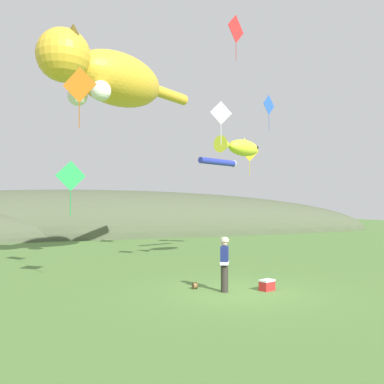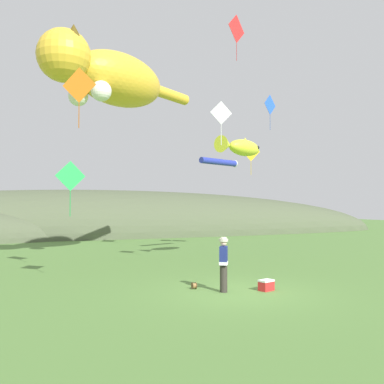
% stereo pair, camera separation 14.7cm
% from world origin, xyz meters
% --- Properties ---
extents(ground_plane, '(120.00, 120.00, 0.00)m').
position_xyz_m(ground_plane, '(0.00, 0.00, 0.00)').
color(ground_plane, '#517A38').
extents(distant_hill_ridge, '(63.86, 12.98, 8.64)m').
position_xyz_m(distant_hill_ridge, '(-1.98, 28.04, 0.00)').
color(distant_hill_ridge, '#4C563D').
rests_on(distant_hill_ridge, ground).
extents(festival_attendant, '(0.44, 0.49, 1.77)m').
position_xyz_m(festival_attendant, '(-0.34, 0.25, 0.95)').
color(festival_attendant, '#332D28').
rests_on(festival_attendant, ground).
extents(kite_spool, '(0.14, 0.22, 0.22)m').
position_xyz_m(kite_spool, '(-1.04, 1.09, 0.11)').
color(kite_spool, olive).
rests_on(kite_spool, ground).
extents(picnic_cooler, '(0.57, 0.48, 0.36)m').
position_xyz_m(picnic_cooler, '(1.08, -0.02, 0.18)').
color(picnic_cooler, red).
rests_on(picnic_cooler, ground).
extents(kite_giant_cat, '(8.79, 6.41, 3.07)m').
position_xyz_m(kite_giant_cat, '(-2.71, 8.31, 9.09)').
color(kite_giant_cat, gold).
extents(kite_fish_windsock, '(3.16, 2.17, 0.96)m').
position_xyz_m(kite_fish_windsock, '(3.63, 6.69, 5.75)').
color(kite_fish_windsock, yellow).
extents(kite_tube_streamer, '(2.90, 1.60, 0.44)m').
position_xyz_m(kite_tube_streamer, '(4.15, 10.37, 5.37)').
color(kite_tube_streamer, '#2633A5').
extents(kite_diamond_red, '(1.24, 0.74, 2.33)m').
position_xyz_m(kite_diamond_red, '(3.29, 6.40, 11.58)').
color(kite_diamond_red, red).
extents(kite_diamond_green, '(1.06, 0.18, 1.97)m').
position_xyz_m(kite_diamond_green, '(-4.89, 3.31, 3.83)').
color(kite_diamond_green, green).
extents(kite_diamond_gold, '(1.25, 0.12, 2.15)m').
position_xyz_m(kite_diamond_gold, '(6.99, 11.71, 6.27)').
color(kite_diamond_gold, yellow).
extents(kite_diamond_white, '(1.00, 0.05, 1.90)m').
position_xyz_m(kite_diamond_white, '(1.46, 4.28, 6.79)').
color(kite_diamond_white, white).
extents(kite_diamond_orange, '(1.10, 0.64, 2.16)m').
position_xyz_m(kite_diamond_orange, '(-4.64, 3.03, 7.05)').
color(kite_diamond_orange, orange).
extents(kite_diamond_blue, '(1.06, 0.54, 2.08)m').
position_xyz_m(kite_diamond_blue, '(6.86, 9.15, 8.69)').
color(kite_diamond_blue, blue).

